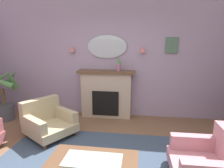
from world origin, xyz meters
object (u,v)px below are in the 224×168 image
Objects in this scene: coffee_table at (93,164)px; armchair_by_coffee_table at (48,121)px; mantel_vase_centre at (119,64)px; armchair_near_fireplace at (209,160)px; wall_sconce_right at (143,49)px; potted_plant_corner_palm at (3,93)px; fireplace at (106,94)px; framed_picture at (172,45)px; wall_mirror at (107,47)px; wall_sconce_left at (72,49)px.

armchair_by_coffee_table is at bearing 132.56° from coffee_table.
mantel_vase_centre is 0.40× the size of armchair_near_fireplace.
wall_sconce_right reaches higher than potted_plant_corner_palm.
framed_picture is (1.50, 0.15, 1.18)m from fireplace.
fireplace is 2.43m from potted_plant_corner_palm.
wall_mirror reaches higher than wall_sconce_left.
framed_picture reaches higher than coffee_table.
framed_picture reaches higher than armchair_by_coffee_table.
armchair_by_coffee_table is (-0.98, -1.15, -0.27)m from fireplace.
coffee_table is at bearing -114.99° from framed_picture.
framed_picture is at bearing 9.88° from potted_plant_corner_palm.
framed_picture reaches higher than wall_sconce_right.
wall_mirror is (-0.30, 0.17, 0.39)m from mantel_vase_centre.
wall_mirror is at bearing 15.64° from potted_plant_corner_palm.
fireplace is at bearing -90.00° from wall_mirror.
wall_mirror is at bearing 90.00° from fireplace.
mantel_vase_centre is at bearing 89.11° from coffee_table.
mantel_vase_centre is at bearing -5.96° from wall_sconce_left.
wall_sconce_right is 2.95m from coffee_table.
wall_sconce_left is 1.93m from potted_plant_corner_palm.
wall_sconce_left is at bearing 83.81° from armchair_by_coffee_table.
mantel_vase_centre is 1.21m from wall_sconce_left.
wall_mirror reaches higher than wall_sconce_right.
wall_mirror is 0.85m from wall_sconce_left.
wall_mirror is at bearing 3.37° from wall_sconce_left.
mantel_vase_centre reaches higher than potted_plant_corner_palm.
wall_sconce_left is at bearing 21.96° from potted_plant_corner_palm.
framed_picture is at bearing 1.46° from wall_sconce_left.
potted_plant_corner_palm is (-2.64, 1.98, 0.26)m from coffee_table.
wall_mirror is 2.97m from coffee_table.
wall_sconce_left is 2.35m from framed_picture.
wall_mirror reaches higher than potted_plant_corner_palm.
fireplace is at bearing -174.23° from framed_picture.
mantel_vase_centre is 2.80m from potted_plant_corner_palm.
armchair_by_coffee_table is (-2.73, 0.94, 0.00)m from armchair_near_fireplace.
armchair_near_fireplace is at bearing -67.55° from wall_sconce_right.
wall_sconce_left is at bearing -178.54° from framed_picture.
potted_plant_corner_palm is at bearing -169.20° from wall_sconce_right.
armchair_near_fireplace is at bearing -54.84° from mantel_vase_centre.
mantel_vase_centre is at bearing -171.47° from framed_picture.
armchair_near_fireplace is 0.74× the size of armchair_by_coffee_table.
fireplace is at bearing 95.96° from coffee_table.
wall_sconce_right reaches higher than fireplace.
potted_plant_corner_palm reaches higher than armchair_near_fireplace.
wall_sconce_left is (-0.85, -0.05, -0.05)m from wall_mirror.
potted_plant_corner_palm is (-2.38, -0.67, -1.07)m from wall_mirror.
potted_plant_corner_palm is at bearing -164.36° from wall_mirror.
fireplace reaches higher than coffee_table.
wall_sconce_right is (1.70, 0.00, 0.00)m from wall_sconce_left.
armchair_by_coffee_table is at bearing -96.19° from wall_sconce_left.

